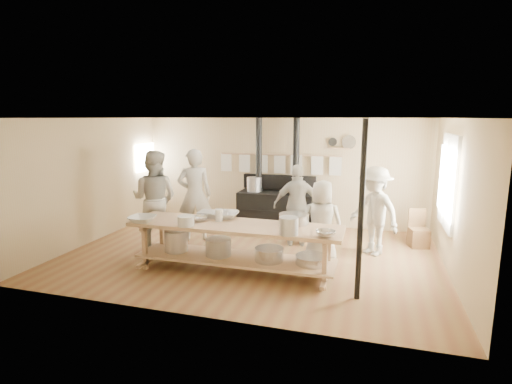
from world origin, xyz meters
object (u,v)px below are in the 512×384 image
cook_center (322,223)px  chair (418,236)px  cook_left (155,199)px  cook_by_window (374,211)px  cook_right (298,205)px  prep_table (234,243)px  cook_far_left (195,195)px  stove (276,206)px  roasting_pan (212,214)px

cook_center → chair: size_ratio=2.00×
cook_left → chair: cook_left is taller
cook_left → cook_by_window: bearing=-176.3°
cook_right → cook_center: bearing=110.4°
cook_center → cook_by_window: 1.23m
prep_table → cook_far_left: (-1.42, 1.51, 0.46)m
cook_by_window → chair: bearing=80.0°
prep_table → cook_right: size_ratio=2.14×
cook_center → chair: (1.79, 1.58, -0.54)m
cook_far_left → cook_center: 2.89m
prep_table → cook_by_window: cook_by_window is taller
stove → cook_far_left: stove is taller
cook_far_left → cook_center: bearing=141.3°
cook_far_left → roasting_pan: cook_far_left is taller
cook_right → roasting_pan: cook_right is taller
stove → cook_far_left: bearing=-133.5°
cook_right → chair: cook_right is taller
cook_far_left → cook_left: bearing=21.2°
cook_right → cook_by_window: bearing=163.2°
stove → cook_left: stove is taller
cook_far_left → cook_by_window: size_ratio=1.15×
stove → chair: bearing=-11.8°
roasting_pan → cook_center: bearing=13.3°
cook_far_left → cook_left: (-0.60, -0.61, -0.00)m
cook_far_left → roasting_pan: bearing=103.2°
stove → chair: (3.15, -0.66, -0.29)m
prep_table → cook_far_left: cook_far_left is taller
stove → chair: 3.23m
cook_left → cook_right: (2.78, 0.85, -0.14)m
stove → cook_center: bearing=-58.7°
cook_far_left → cook_right: bearing=162.6°
cook_by_window → roasting_pan: bearing=-114.4°
cook_center → cook_by_window: cook_by_window is taller
cook_center → cook_right: size_ratio=0.91×
cook_by_window → roasting_pan: (-2.78, -1.29, 0.05)m
cook_left → prep_table: bearing=150.1°
cook_left → chair: bearing=-170.1°
cook_far_left → cook_left: same height
chair → roasting_pan: 4.26m
prep_table → cook_left: cook_left is taller
stove → cook_left: size_ratio=1.32×
stove → cook_left: bearing=-133.9°
stove → prep_table: stove is taller
chair → stove: bearing=154.4°
cook_far_left → cook_center: size_ratio=1.28×
prep_table → chair: (3.15, 2.36, -0.29)m
stove → cook_by_window: 2.67m
cook_left → roasting_pan: (1.50, -0.58, -0.08)m
cook_far_left → cook_center: cook_far_left is taller
cook_center → cook_right: (-0.61, 0.98, 0.07)m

